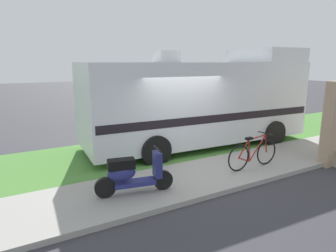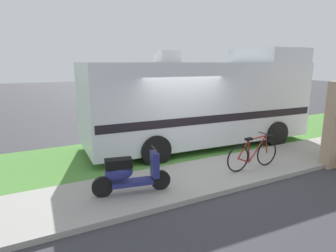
# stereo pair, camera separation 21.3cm
# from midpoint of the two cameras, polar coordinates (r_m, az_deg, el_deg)

# --- Properties ---
(ground_plane) EXTENTS (80.00, 80.00, 0.00)m
(ground_plane) POSITION_cam_midpoint_polar(r_m,az_deg,el_deg) (8.51, 2.80, -7.32)
(ground_plane) COLOR #38383D
(sidewalk) EXTENTS (24.00, 2.00, 0.12)m
(sidewalk) POSITION_cam_midpoint_polar(r_m,az_deg,el_deg) (7.57, 7.70, -9.53)
(sidewalk) COLOR #9E9B93
(sidewalk) RESTS_ON ground
(grass_strip) EXTENTS (24.00, 3.40, 0.08)m
(grass_strip) POSITION_cam_midpoint_polar(r_m,az_deg,el_deg) (9.74, -1.90, -4.50)
(grass_strip) COLOR #4C8438
(grass_strip) RESTS_ON ground
(motorhome_rv) EXTENTS (7.90, 3.01, 3.39)m
(motorhome_rv) POSITION_cam_midpoint_polar(r_m,az_deg,el_deg) (10.02, 5.81, 5.11)
(motorhome_rv) COLOR silver
(motorhome_rv) RESTS_ON ground
(scooter) EXTENTS (1.69, 0.60, 0.97)m
(scooter) POSITION_cam_midpoint_polar(r_m,az_deg,el_deg) (6.24, -8.24, -9.37)
(scooter) COLOR black
(scooter) RESTS_ON ground
(bicycle) EXTENTS (1.73, 0.52, 0.91)m
(bicycle) POSITION_cam_midpoint_polar(r_m,az_deg,el_deg) (7.97, 15.82, -5.31)
(bicycle) COLOR black
(bicycle) RESTS_ON ground
(pickup_truck_near) EXTENTS (5.81, 2.30, 1.85)m
(pickup_truck_near) POSITION_cam_midpoint_polar(r_m,az_deg,el_deg) (14.94, 2.95, 5.16)
(pickup_truck_near) COLOR #1E2328
(pickup_truck_near) RESTS_ON ground
(bottle_green) EXTENTS (0.08, 0.08, 0.26)m
(bottle_green) POSITION_cam_midpoint_polar(r_m,az_deg,el_deg) (10.53, 29.83, -3.80)
(bottle_green) COLOR navy
(bottle_green) RESTS_ON ground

